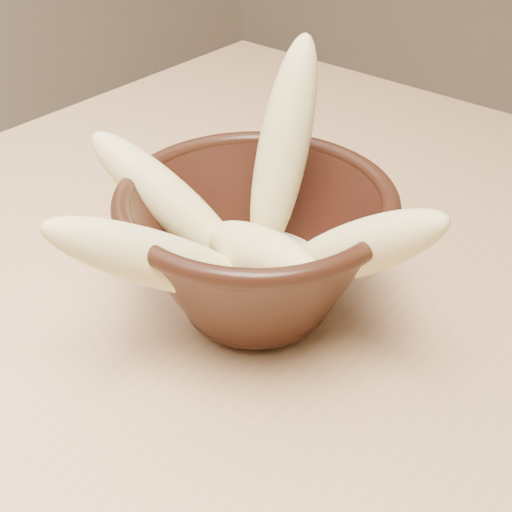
{
  "coord_description": "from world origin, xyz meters",
  "views": [
    {
      "loc": [
        0.04,
        -0.33,
        1.07
      ],
      "look_at": [
        -0.21,
        -0.04,
        0.8
      ],
      "focal_mm": 50.0,
      "sensor_mm": 36.0,
      "label": 1
    }
  ],
  "objects": [
    {
      "name": "banana_right",
      "position": [
        -0.14,
        -0.03,
        0.83
      ],
      "size": [
        0.13,
        0.04,
        0.11
      ],
      "primitive_type": "ellipsoid",
      "rotation": [
        0.9,
        0.0,
        1.55
      ],
      "color": "#DDD282",
      "rests_on": "bowl"
    },
    {
      "name": "bowl",
      "position": [
        -0.21,
        -0.04,
        0.81
      ],
      "size": [
        0.18,
        0.18,
        0.1
      ],
      "rotation": [
        0.0,
        0.0,
        -0.34
      ],
      "color": "black",
      "rests_on": "table"
    },
    {
      "name": "banana_left",
      "position": [
        -0.27,
        -0.06,
        0.83
      ],
      "size": [
        0.13,
        0.07,
        0.11
      ],
      "primitive_type": "ellipsoid",
      "rotation": [
        0.91,
        0.0,
        -1.23
      ],
      "color": "#DDD282",
      "rests_on": "bowl"
    },
    {
      "name": "milk_puddle",
      "position": [
        -0.21,
        -0.04,
        0.78
      ],
      "size": [
        0.1,
        0.1,
        0.01
      ],
      "primitive_type": "cylinder",
      "color": "beige",
      "rests_on": "bowl"
    },
    {
      "name": "banana_across",
      "position": [
        -0.19,
        -0.06,
        0.82
      ],
      "size": [
        0.13,
        0.07,
        0.06
      ],
      "primitive_type": "ellipsoid",
      "rotation": [
        1.28,
        0.0,
        1.29
      ],
      "color": "#DDD282",
      "rests_on": "bowl"
    },
    {
      "name": "banana_upright",
      "position": [
        -0.22,
        0.0,
        0.86
      ],
      "size": [
        0.04,
        0.08,
        0.15
      ],
      "primitive_type": "ellipsoid",
      "rotation": [
        0.33,
        0.0,
        3.24
      ],
      "color": "#DDD282",
      "rests_on": "bowl"
    },
    {
      "name": "banana_front",
      "position": [
        -0.22,
        -0.11,
        0.83
      ],
      "size": [
        0.09,
        0.14,
        0.11
      ],
      "primitive_type": "ellipsoid",
      "rotation": [
        0.98,
        0.0,
        -0.41
      ],
      "color": "#DDD282",
      "rests_on": "bowl"
    }
  ]
}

